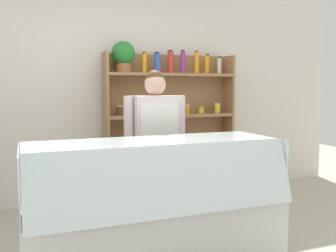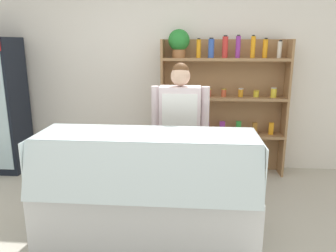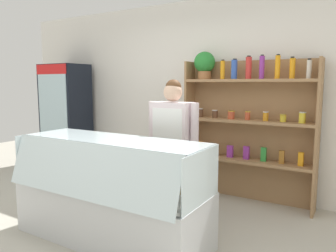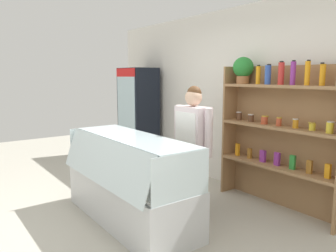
% 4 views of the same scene
% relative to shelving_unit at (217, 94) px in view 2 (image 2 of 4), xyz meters
% --- Properties ---
extents(ground_plane, '(12.00, 12.00, 0.00)m').
position_rel_shelving_unit_xyz_m(ground_plane, '(-0.69, -1.81, -1.11)').
color(ground_plane, '#B7B2A3').
extents(back_wall, '(6.80, 0.10, 2.70)m').
position_rel_shelving_unit_xyz_m(back_wall, '(-0.69, 0.23, 0.24)').
color(back_wall, white).
rests_on(back_wall, ground).
extents(shelving_unit, '(1.68, 0.29, 1.95)m').
position_rel_shelving_unit_xyz_m(shelving_unit, '(0.00, 0.00, 0.00)').
color(shelving_unit, '#9E754C').
rests_on(shelving_unit, ground).
extents(deli_display_case, '(1.96, 0.78, 1.01)m').
position_rel_shelving_unit_xyz_m(deli_display_case, '(-0.73, -1.75, -0.80)').
color(deli_display_case, silver).
rests_on(deli_display_case, ground).
extents(shop_clerk, '(0.63, 0.25, 1.58)m').
position_rel_shelving_unit_xyz_m(shop_clerk, '(-0.46, -1.00, -0.18)').
color(shop_clerk, '#383D51').
rests_on(shop_clerk, ground).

